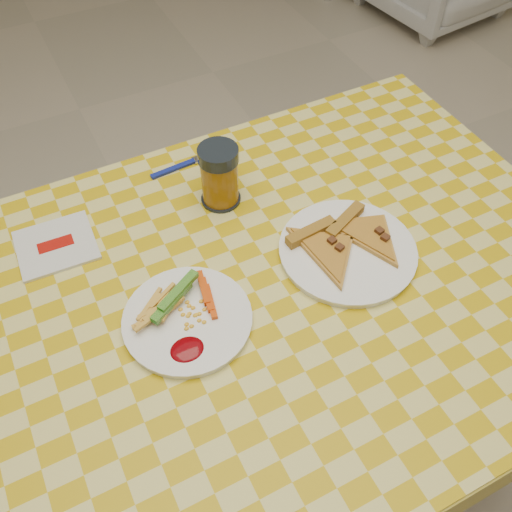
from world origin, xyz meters
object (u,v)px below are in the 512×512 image
(plate_left, at_px, (188,320))
(drink_glass, at_px, (219,176))
(table, at_px, (255,315))
(plate_right, at_px, (347,252))

(plate_left, distance_m, drink_glass, 0.30)
(table, relative_size, plate_left, 5.98)
(table, height_order, plate_left, plate_left)
(table, height_order, drink_glass, drink_glass)
(plate_left, relative_size, drink_glass, 1.66)
(table, bearing_deg, drink_glass, 79.75)
(plate_right, bearing_deg, drink_glass, 122.32)
(drink_glass, bearing_deg, plate_right, -57.68)
(table, relative_size, plate_right, 5.12)
(plate_left, height_order, plate_right, same)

